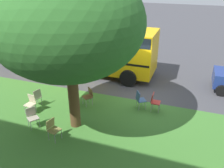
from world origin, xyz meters
TOP-DOWN VIEW (x-y plane):
  - ground at (0.00, 0.00)m, footprint 80.00×80.00m
  - grass_verge at (0.00, 3.20)m, footprint 48.00×6.00m
  - street_tree at (2.08, 3.15)m, footprint 5.50×5.50m
  - chair_0 at (4.46, 2.93)m, footprint 0.46×0.47m
  - chair_1 at (4.57, 2.36)m, footprint 0.52×0.51m
  - chair_2 at (2.25, 1.41)m, footprint 0.58×0.59m
  - chair_3 at (-0.18, 0.93)m, footprint 0.58×0.58m
  - chair_4 at (3.71, 3.83)m, footprint 0.58×0.58m
  - chair_5 at (2.45, 4.27)m, footprint 0.51×0.50m
  - chair_6 at (-0.85, 0.87)m, footprint 0.43×0.42m
  - school_bus at (5.02, -2.52)m, footprint 10.40×2.80m

SIDE VIEW (x-z plane):
  - ground at x=0.00m, z-range 0.00..0.00m
  - grass_verge at x=0.00m, z-range 0.00..0.01m
  - chair_0 at x=4.46m, z-range 0.08..0.96m
  - chair_1 at x=4.57m, z-range 0.08..0.96m
  - chair_2 at x=2.25m, z-range 0.08..0.96m
  - chair_3 at x=-0.18m, z-range 0.08..0.96m
  - chair_4 at x=3.71m, z-range 0.08..0.96m
  - chair_5 at x=2.45m, z-range 0.08..0.96m
  - chair_6 at x=-0.85m, z-range 0.08..0.96m
  - school_bus at x=5.02m, z-range 0.32..3.20m
  - street_tree at x=2.08m, z-range 1.12..7.46m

